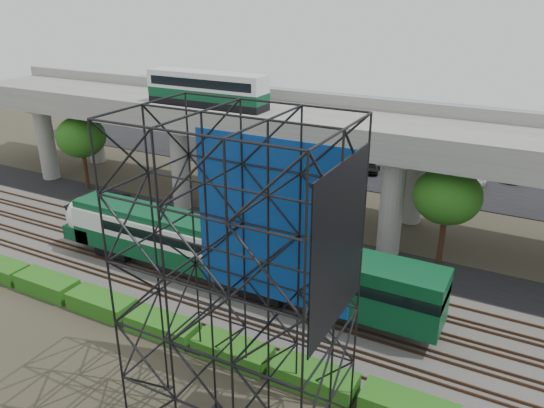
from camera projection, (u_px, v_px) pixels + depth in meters
The scene contains 13 objects.
ground at pixel (191, 296), 36.28m from camera, with size 140.00×140.00×0.00m, color #474233.
ballast_bed at pixel (208, 281), 37.87m from camera, with size 90.00×12.00×0.20m, color slate.
service_road at pixel (265, 236), 44.85m from camera, with size 90.00×5.00×0.08m, color black.
parking_lot at pixel (358, 162), 64.07m from camera, with size 90.00×18.00×0.08m, color black.
harbor_water at pixel (406, 124), 82.07m from camera, with size 140.00×40.00×0.03m, color #486076.
rail_tracks at pixel (208, 279), 37.81m from camera, with size 90.00×9.52×0.16m.
commuter_train at pixel (210, 247), 36.67m from camera, with size 29.30×3.06×4.30m.
overpass at pixel (288, 127), 46.55m from camera, with size 80.00×12.00×12.40m.
scaffold_tower at pixel (238, 286), 23.09m from camera, with size 9.36×6.36×15.00m.
hedge_strip at pixel (162, 325), 32.11m from camera, with size 34.60×1.80×1.20m.
trees at pixel (250, 149), 49.42m from camera, with size 40.94×16.94×7.69m.
suv at pixel (110, 198), 51.27m from camera, with size 2.03×4.39×1.22m, color black.
parked_cars at pixel (366, 159), 63.12m from camera, with size 38.98×9.72×1.31m.
Camera 1 is at (19.52, -24.98, 19.52)m, focal length 35.00 mm.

